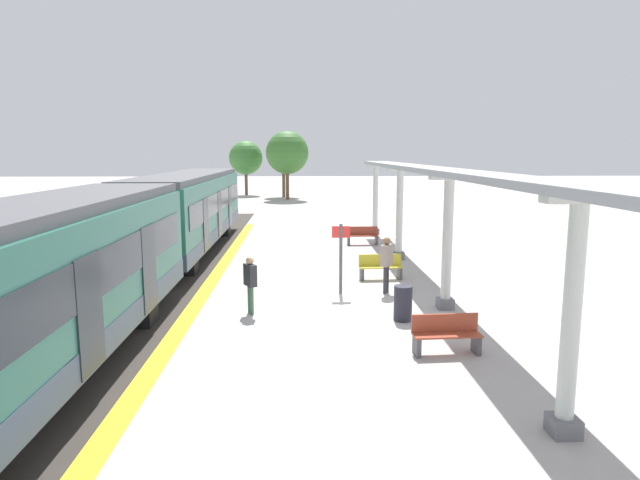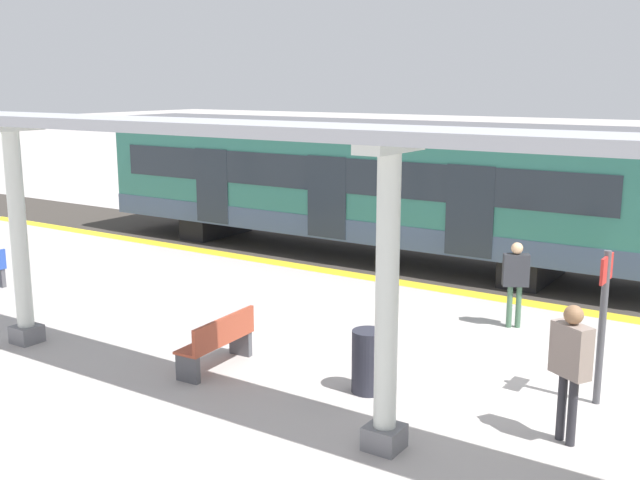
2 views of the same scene
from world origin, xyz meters
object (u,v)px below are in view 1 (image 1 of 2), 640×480
at_px(bench_near_end, 362,235).
at_px(passenger_by_the_benches, 387,258).
at_px(train_near_carriage, 10,306).
at_px(train_far_carriage, 190,210).
at_px(canopy_pillar_fifth, 375,199).
at_px(bench_extra_slot, 446,334).
at_px(canopy_pillar_fourth, 399,213).
at_px(canopy_pillar_third, 447,242).
at_px(trash_bin, 403,303).
at_px(platform_info_sign, 341,252).
at_px(passenger_waiting_near_edge, 250,278).
at_px(bench_mid_platform, 380,267).
at_px(canopy_pillar_second, 571,317).

distance_m(bench_near_end, passenger_by_the_benches, 9.27).
relative_size(train_near_carriage, train_far_carriage, 1.00).
bearing_deg(canopy_pillar_fifth, bench_extra_slot, -92.88).
xyz_separation_m(canopy_pillar_fourth, bench_extra_slot, (-0.91, -10.84, -1.47)).
relative_size(canopy_pillar_third, bench_extra_slot, 2.47).
bearing_deg(trash_bin, train_near_carriage, -147.68).
distance_m(train_far_carriage, canopy_pillar_fourth, 9.23).
height_order(trash_bin, platform_info_sign, platform_info_sign).
distance_m(bench_extra_slot, passenger_waiting_near_edge, 5.57).
bearing_deg(bench_near_end, bench_mid_platform, -91.56).
distance_m(train_near_carriage, passenger_waiting_near_edge, 6.61).
relative_size(canopy_pillar_second, trash_bin, 4.04).
bearing_deg(bench_mid_platform, train_near_carriage, -128.67).
height_order(canopy_pillar_second, canopy_pillar_fifth, same).
height_order(train_near_carriage, canopy_pillar_fifth, canopy_pillar_fifth).
bearing_deg(canopy_pillar_fifth, train_near_carriage, -113.73).
bearing_deg(train_near_carriage, passenger_waiting_near_edge, 57.63).
relative_size(canopy_pillar_fourth, bench_extra_slot, 2.47).
height_order(train_far_carriage, canopy_pillar_second, canopy_pillar_second).
height_order(passenger_waiting_near_edge, passenger_by_the_benches, passenger_by_the_benches).
distance_m(canopy_pillar_third, passenger_waiting_near_edge, 5.54).
distance_m(canopy_pillar_third, platform_info_sign, 3.43).
bearing_deg(passenger_by_the_benches, train_near_carriage, -134.74).
bearing_deg(train_near_carriage, trash_bin, 32.32).
xyz_separation_m(train_far_carriage, platform_info_sign, (6.14, -7.73, -0.51)).
bearing_deg(canopy_pillar_third, canopy_pillar_second, -90.00).
height_order(canopy_pillar_fourth, passenger_waiting_near_edge, canopy_pillar_fourth).
height_order(trash_bin, passenger_waiting_near_edge, passenger_waiting_near_edge).
relative_size(canopy_pillar_second, passenger_by_the_benches, 2.11).
distance_m(canopy_pillar_second, bench_near_end, 18.20).
relative_size(bench_mid_platform, passenger_by_the_benches, 0.85).
bearing_deg(bench_extra_slot, canopy_pillar_third, 75.29).
bearing_deg(trash_bin, train_far_carriage, 125.46).
height_order(canopy_pillar_second, canopy_pillar_fourth, same).
bearing_deg(trash_bin, passenger_waiting_near_edge, 169.50).
xyz_separation_m(canopy_pillar_fourth, bench_near_end, (-1.09, 3.67, -1.47)).
xyz_separation_m(canopy_pillar_third, canopy_pillar_fifth, (0.00, 14.58, 0.00)).
relative_size(canopy_pillar_fourth, platform_info_sign, 1.71).
relative_size(train_near_carriage, passenger_waiting_near_edge, 9.27).
distance_m(canopy_pillar_fifth, platform_info_sign, 13.06).
relative_size(train_near_carriage, canopy_pillar_fifth, 3.94).
bearing_deg(train_far_carriage, bench_extra_slot, -58.25).
bearing_deg(passenger_by_the_benches, canopy_pillar_second, -81.01).
relative_size(canopy_pillar_fifth, bench_extra_slot, 2.47).
relative_size(train_far_carriage, passenger_waiting_near_edge, 9.27).
bearing_deg(bench_near_end, train_near_carriage, -115.01).
distance_m(canopy_pillar_fourth, passenger_by_the_benches, 5.80).
bearing_deg(canopy_pillar_fifth, passenger_waiting_near_edge, -110.17).
bearing_deg(passenger_by_the_benches, train_far_carriage, 134.26).
bearing_deg(passenger_waiting_near_edge, bench_near_end, 68.95).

